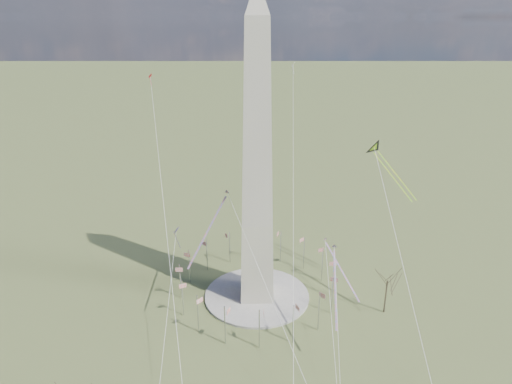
{
  "coord_description": "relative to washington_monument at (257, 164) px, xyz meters",
  "views": [
    {
      "loc": [
        -3.58,
        -134.17,
        90.38
      ],
      "look_at": [
        -0.3,
        0.0,
        38.78
      ],
      "focal_mm": 32.0,
      "sensor_mm": 36.0,
      "label": 1
    }
  ],
  "objects": [
    {
      "name": "flagpole_ring",
      "position": [
        -0.0,
        -0.0,
        -40.68
      ],
      "size": [
        54.4,
        54.4,
        13.0
      ],
      "color": "silver",
      "rests_on": "ground"
    },
    {
      "name": "ground",
      "position": [
        0.0,
        0.0,
        -47.95
      ],
      "size": [
        2000.0,
        2000.0,
        0.0
      ],
      "primitive_type": "plane",
      "color": "#495A2D",
      "rests_on": "ground"
    },
    {
      "name": "kite_small_red",
      "position": [
        -37.33,
        33.59,
        22.38
      ],
      "size": [
        1.56,
        1.49,
        4.4
      ],
      "rotation": [
        0.0,
        0.0,
        3.11
      ],
      "color": "red",
      "rests_on": "ground"
    },
    {
      "name": "kite_delta_black",
      "position": [
        41.52,
        15.8,
        -0.44
      ],
      "size": [
        15.52,
        19.84,
        17.12
      ],
      "rotation": [
        0.0,
        0.0,
        3.73
      ],
      "color": "black",
      "rests_on": "ground"
    },
    {
      "name": "washington_monument",
      "position": [
        0.0,
        0.0,
        0.0
      ],
      "size": [
        15.56,
        15.56,
        100.0
      ],
      "color": "beige",
      "rests_on": "plaza"
    },
    {
      "name": "kite_streamer_left",
      "position": [
        22.15,
        -19.98,
        -27.3
      ],
      "size": [
        3.81,
        22.12,
        15.2
      ],
      "rotation": [
        0.0,
        0.0,
        3.03
      ],
      "color": "#EE4625",
      "rests_on": "ground"
    },
    {
      "name": "kite_small_white",
      "position": [
        15.27,
        47.88,
        24.89
      ],
      "size": [
        1.53,
        2.19,
        4.56
      ],
      "rotation": [
        0.0,
        0.0,
        2.39
      ],
      "color": "silver",
      "rests_on": "ground"
    },
    {
      "name": "kite_streamer_right",
      "position": [
        28.25,
        6.29,
        -37.79
      ],
      "size": [
        10.5,
        20.1,
        14.88
      ],
      "rotation": [
        0.0,
        0.0,
        3.59
      ],
      "color": "#EE4625",
      "rests_on": "ground"
    },
    {
      "name": "kite_diamond_purple",
      "position": [
        -27.54,
        8.07,
        -27.08
      ],
      "size": [
        1.95,
        2.92,
        8.74
      ],
      "rotation": [
        0.0,
        0.0,
        2.51
      ],
      "color": "navy",
      "rests_on": "ground"
    },
    {
      "name": "plaza",
      "position": [
        0.0,
        0.0,
        -47.55
      ],
      "size": [
        36.0,
        36.0,
        0.8
      ],
      "primitive_type": "cylinder",
      "color": "#A8A19A",
      "rests_on": "ground"
    },
    {
      "name": "kite_streamer_mid",
      "position": [
        -13.22,
        -5.01,
        -15.36
      ],
      "size": [
        12.46,
        22.32,
        16.76
      ],
      "rotation": [
        0.0,
        0.0,
        2.67
      ],
      "color": "#EE4625",
      "rests_on": "ground"
    },
    {
      "name": "tree_near",
      "position": [
        41.42,
        -9.87,
        -35.2
      ],
      "size": [
        10.22,
        10.22,
        17.88
      ],
      "color": "#483F2C",
      "rests_on": "ground"
    }
  ]
}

